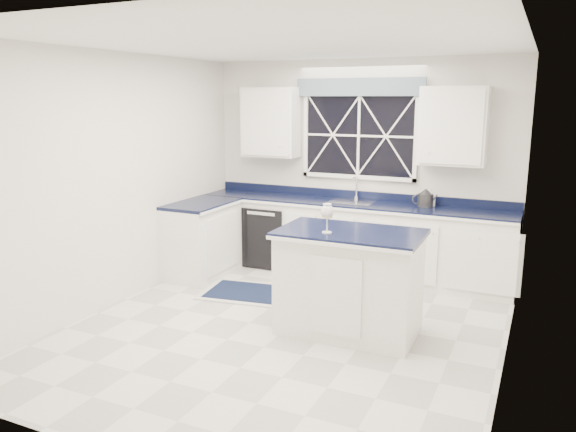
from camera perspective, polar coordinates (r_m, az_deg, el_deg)
The scene contains 13 objects.
ground at distance 5.60m, azimuth -0.34°, elevation -11.45°, with size 4.50×4.50×0.00m, color silver.
back_wall at distance 7.29m, azimuth 7.23°, elevation 4.98°, with size 4.00×0.10×2.70m, color silver.
base_cabinets at distance 7.13m, azimuth 3.36°, elevation -2.47°, with size 3.99×1.60×0.90m.
countertop at distance 7.07m, azimuth 6.40°, elevation 1.26°, with size 3.98×0.64×0.04m, color black.
dishwasher at distance 7.59m, azimuth -1.59°, elevation -1.87°, with size 0.60×0.58×0.82m, color black.
window at distance 7.20m, azimuth 7.22°, elevation 8.73°, with size 1.65×0.09×1.26m.
upper_cabinets at distance 7.08m, azimuth 6.92°, elevation 9.25°, with size 3.10×0.34×0.90m.
faucet at distance 7.22m, azimuth 6.92°, elevation 2.91°, with size 0.05×0.20×0.30m.
island at distance 5.41m, azimuth 6.23°, elevation -6.65°, with size 1.35×0.83×1.00m.
rug at distance 6.54m, azimuth -3.21°, elevation -7.84°, with size 1.35×0.93×0.02m.
kettle at distance 6.92m, azimuth 13.76°, elevation 1.77°, with size 0.29×0.25×0.22m.
wine_glass at distance 5.14m, azimuth 4.00°, elevation 0.33°, with size 0.11×0.11×0.27m.
soap_bottle at distance 6.99m, azimuth 14.30°, elevation 1.90°, with size 0.10×0.10×0.21m, color silver.
Camera 1 is at (2.19, -4.65, 2.22)m, focal length 35.00 mm.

